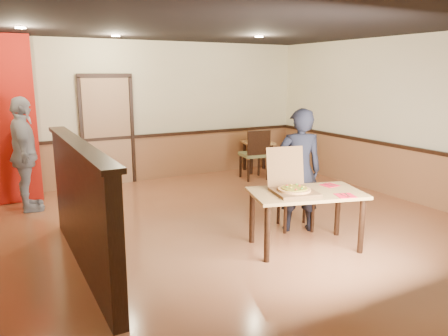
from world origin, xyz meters
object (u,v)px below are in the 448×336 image
object	(u,v)px
side_table	(258,149)
pizza_box	(293,187)
condiment	(255,139)
diner_chair	(294,191)
side_chair_left	(256,153)
main_table	(306,200)
side_chair_right	(292,151)
diner	(299,171)
passerby	(25,155)

from	to	relation	value
side_table	pizza_box	xyz separation A→B (m)	(-2.03, -3.93, 0.30)
side_table	condiment	size ratio (longest dim) A/B	5.49
side_table	diner_chair	bearing A→B (deg)	-114.43
diner_chair	side_chair_left	bearing A→B (deg)	90.36
main_table	pizza_box	xyz separation A→B (m)	(-0.18, 0.05, 0.18)
condiment	side_chair_left	bearing A→B (deg)	-121.15
diner_chair	side_chair_left	xyz separation A→B (m)	(1.03, 2.66, 0.05)
side_chair_left	side_chair_right	xyz separation A→B (m)	(0.94, 0.01, -0.06)
diner_chair	side_chair_left	world-z (taller)	side_chair_left
side_chair_left	diner	world-z (taller)	diner
main_table	diner_chair	distance (m)	0.79
pizza_box	condiment	size ratio (longest dim) A/B	4.98
side_table	pizza_box	size ratio (longest dim) A/B	1.10
main_table	passerby	xyz separation A→B (m)	(-2.93, 3.32, 0.29)
pizza_box	condiment	bearing A→B (deg)	76.14
main_table	condiment	distance (m)	4.34
side_chair_right	pizza_box	world-z (taller)	pizza_box
diner_chair	side_table	bearing A→B (deg)	87.15
diner_chair	condiment	bearing A→B (deg)	88.38
side_chair_left	passerby	distance (m)	4.34
diner	passerby	world-z (taller)	passerby
main_table	passerby	size ratio (longest dim) A/B	0.84
diner	diner_chair	bearing A→B (deg)	-83.90
passerby	diner	bearing A→B (deg)	-128.13
side_chair_right	passerby	world-z (taller)	passerby
side_table	side_chair_right	bearing A→B (deg)	-52.02
side_chair_left	condiment	size ratio (longest dim) A/B	7.62
side_table	diner	xyz separation A→B (m)	(-1.54, -3.43, 0.35)
side_chair_left	pizza_box	xyz separation A→B (m)	(-1.57, -3.31, 0.23)
diner_chair	pizza_box	size ratio (longest dim) A/B	1.40
side_chair_right	diner	bearing A→B (deg)	29.90
diner	passerby	size ratio (longest dim) A/B	0.94
side_chair_right	condiment	size ratio (longest dim) A/B	6.86
diner_chair	pizza_box	xyz separation A→B (m)	(-0.53, -0.64, 0.28)
condiment	passerby	bearing A→B (deg)	-172.17
diner	passerby	xyz separation A→B (m)	(-3.24, 2.77, 0.05)
main_table	side_table	xyz separation A→B (m)	(1.85, 3.99, -0.12)
side_table	condiment	world-z (taller)	condiment
main_table	side_chair_right	world-z (taller)	side_chair_right
side_chair_right	condiment	world-z (taller)	side_chair_right
main_table	pizza_box	bearing A→B (deg)	178.70
side_chair_left	diner	size ratio (longest dim) A/B	0.61
side_chair_right	diner	size ratio (longest dim) A/B	0.55
side_chair_left	diner_chair	bearing A→B (deg)	76.70
diner	side_chair_right	bearing A→B (deg)	-101.13
condiment	side_table	bearing A→B (deg)	9.93
diner_chair	passerby	bearing A→B (deg)	162.99
main_table	side_chair_left	xyz separation A→B (m)	(1.39, 3.36, -0.06)
main_table	side_chair_left	size ratio (longest dim) A/B	1.47
diner_chair	side_table	size ratio (longest dim) A/B	1.27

